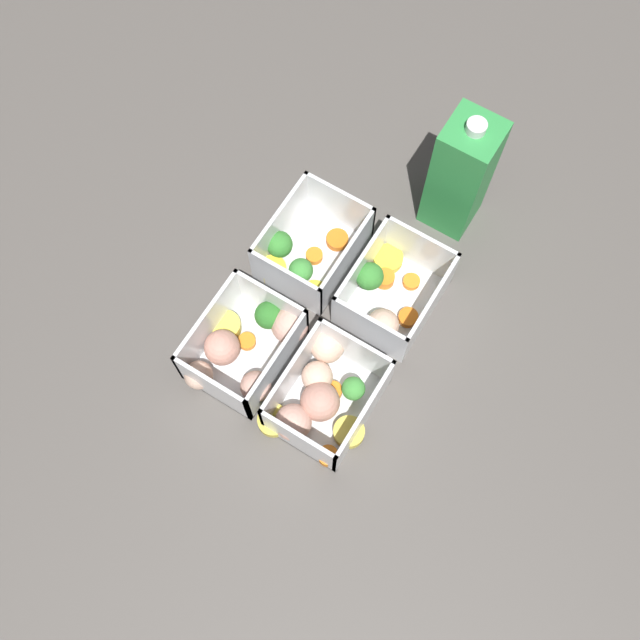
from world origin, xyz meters
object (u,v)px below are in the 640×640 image
(container_near_right, at_px, (247,346))
(container_far_right, at_px, (321,396))
(container_near_left, at_px, (306,253))
(container_far_left, at_px, (389,294))
(juice_carton, at_px, (461,175))

(container_near_right, xyz_separation_m, container_far_right, (0.01, 0.11, -0.00))
(container_near_left, height_order, container_near_right, same)
(container_near_left, xyz_separation_m, container_far_right, (0.15, 0.12, -0.00))
(container_far_left, xyz_separation_m, juice_carton, (-0.16, 0.01, 0.07))
(container_near_left, distance_m, container_far_right, 0.19)
(container_near_left, bearing_deg, container_far_left, 92.43)
(container_near_right, bearing_deg, container_near_left, -177.90)
(container_near_left, xyz_separation_m, juice_carton, (-0.17, 0.13, 0.07))
(container_near_right, relative_size, container_far_left, 1.21)
(container_far_left, height_order, juice_carton, juice_carton)
(juice_carton, bearing_deg, container_far_left, -2.00)
(container_near_right, bearing_deg, container_far_right, 86.89)
(container_near_left, distance_m, container_far_left, 0.12)
(container_near_left, xyz_separation_m, container_far_left, (-0.01, 0.12, 0.00))
(container_near_right, xyz_separation_m, juice_carton, (-0.31, 0.12, 0.07))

